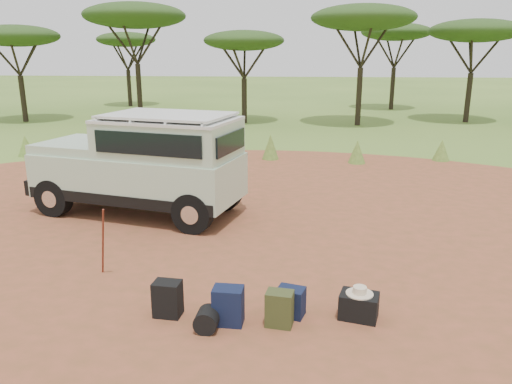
# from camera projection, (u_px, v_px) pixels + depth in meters

# --- Properties ---
(ground) EXTENTS (140.00, 140.00, 0.00)m
(ground) POSITION_uv_depth(u_px,v_px,m) (241.00, 256.00, 9.38)
(ground) COLOR #4C7228
(ground) RESTS_ON ground
(dirt_clearing) EXTENTS (23.00, 23.00, 0.01)m
(dirt_clearing) POSITION_uv_depth(u_px,v_px,m) (241.00, 256.00, 9.38)
(dirt_clearing) COLOR #9C4B33
(dirt_clearing) RESTS_ON ground
(grass_fringe) EXTENTS (36.60, 1.60, 0.90)m
(grass_fringe) POSITION_uv_depth(u_px,v_px,m) (274.00, 149.00, 17.57)
(grass_fringe) COLOR #4C7228
(grass_fringe) RESTS_ON ground
(acacia_treeline) EXTENTS (46.70, 13.20, 6.26)m
(acacia_treeline) POSITION_uv_depth(u_px,v_px,m) (298.00, 29.00, 26.98)
(acacia_treeline) COLOR #2C2318
(acacia_treeline) RESTS_ON ground
(safari_vehicle) EXTENTS (5.20, 3.03, 2.39)m
(safari_vehicle) POSITION_uv_depth(u_px,v_px,m) (144.00, 166.00, 11.54)
(safari_vehicle) COLOR #A9C3A7
(safari_vehicle) RESTS_ON ground
(walking_staff) EXTENTS (0.30, 0.39, 1.27)m
(walking_staff) POSITION_uv_depth(u_px,v_px,m) (103.00, 242.00, 8.33)
(walking_staff) COLOR maroon
(walking_staff) RESTS_ON ground
(backpack_black) EXTENTS (0.41, 0.32, 0.53)m
(backpack_black) POSITION_uv_depth(u_px,v_px,m) (168.00, 299.00, 7.19)
(backpack_black) COLOR black
(backpack_black) RESTS_ON ground
(backpack_navy) EXTENTS (0.43, 0.32, 0.55)m
(backpack_navy) POSITION_uv_depth(u_px,v_px,m) (228.00, 306.00, 6.98)
(backpack_navy) COLOR #101C34
(backpack_navy) RESTS_ON ground
(backpack_olive) EXTENTS (0.41, 0.32, 0.51)m
(backpack_olive) POSITION_uv_depth(u_px,v_px,m) (280.00, 309.00, 6.93)
(backpack_olive) COLOR #3C451F
(backpack_olive) RESTS_ON ground
(duffel_navy) EXTENTS (0.45, 0.38, 0.43)m
(duffel_navy) POSITION_uv_depth(u_px,v_px,m) (291.00, 302.00, 7.21)
(duffel_navy) COLOR #101C34
(duffel_navy) RESTS_ON ground
(hard_case) EXTENTS (0.61, 0.50, 0.38)m
(hard_case) POSITION_uv_depth(u_px,v_px,m) (359.00, 306.00, 7.15)
(hard_case) COLOR black
(hard_case) RESTS_ON ground
(stuff_sack) EXTENTS (0.34, 0.34, 0.33)m
(stuff_sack) POSITION_uv_depth(u_px,v_px,m) (207.00, 320.00, 6.83)
(stuff_sack) COLOR black
(stuff_sack) RESTS_ON ground
(safari_hat) EXTENTS (0.39, 0.39, 0.11)m
(safari_hat) POSITION_uv_depth(u_px,v_px,m) (360.00, 291.00, 7.08)
(safari_hat) COLOR beige
(safari_hat) RESTS_ON hard_case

